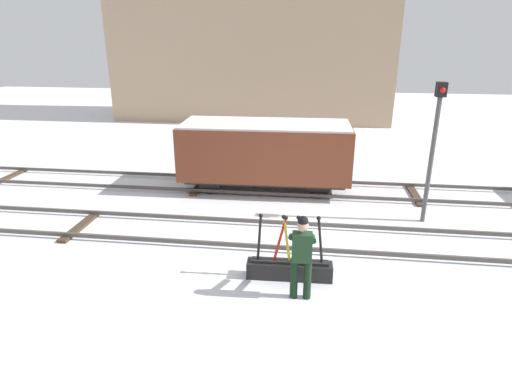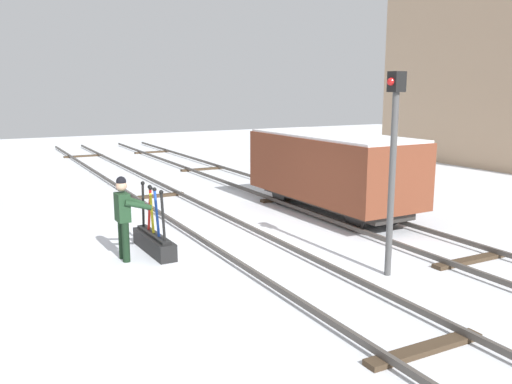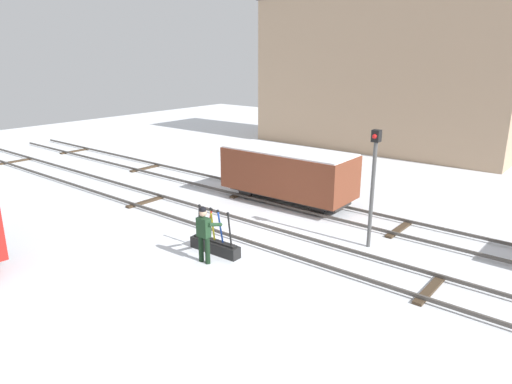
{
  "view_description": "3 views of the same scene",
  "coord_description": "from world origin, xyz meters",
  "px_view_note": "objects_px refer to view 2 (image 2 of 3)",
  "views": [
    {
      "loc": [
        0.16,
        -9.83,
        4.88
      ],
      "look_at": [
        -1.25,
        0.91,
        0.9
      ],
      "focal_mm": 30.27,
      "sensor_mm": 36.0,
      "label": 1
    },
    {
      "loc": [
        10.7,
        -5.15,
        3.48
      ],
      "look_at": [
        0.15,
        0.49,
        1.16
      ],
      "focal_mm": 37.9,
      "sensor_mm": 36.0,
      "label": 2
    },
    {
      "loc": [
        9.17,
        -11.27,
        5.96
      ],
      "look_at": [
        -1.21,
        1.46,
        1.0
      ],
      "focal_mm": 32.48,
      "sensor_mm": 36.0,
      "label": 3
    }
  ],
  "objects_px": {
    "freight_car_far_end": "(331,168)",
    "rail_worker": "(124,213)",
    "switch_lever_frame": "(154,240)",
    "signal_post": "(393,153)"
  },
  "relations": [
    {
      "from": "freight_car_far_end",
      "to": "rail_worker",
      "type": "bearing_deg",
      "value": -78.54
    },
    {
      "from": "rail_worker",
      "to": "freight_car_far_end",
      "type": "relative_size",
      "value": 0.32
    },
    {
      "from": "switch_lever_frame",
      "to": "freight_car_far_end",
      "type": "relative_size",
      "value": 0.33
    },
    {
      "from": "rail_worker",
      "to": "signal_post",
      "type": "distance_m",
      "value": 5.39
    },
    {
      "from": "switch_lever_frame",
      "to": "freight_car_far_end",
      "type": "bearing_deg",
      "value": 99.87
    },
    {
      "from": "switch_lever_frame",
      "to": "rail_worker",
      "type": "bearing_deg",
      "value": -71.2
    },
    {
      "from": "switch_lever_frame",
      "to": "signal_post",
      "type": "distance_m",
      "value": 5.3
    },
    {
      "from": "signal_post",
      "to": "freight_car_far_end",
      "type": "height_order",
      "value": "signal_post"
    },
    {
      "from": "signal_post",
      "to": "rail_worker",
      "type": "bearing_deg",
      "value": -128.22
    },
    {
      "from": "rail_worker",
      "to": "switch_lever_frame",
      "type": "bearing_deg",
      "value": 108.8
    }
  ]
}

